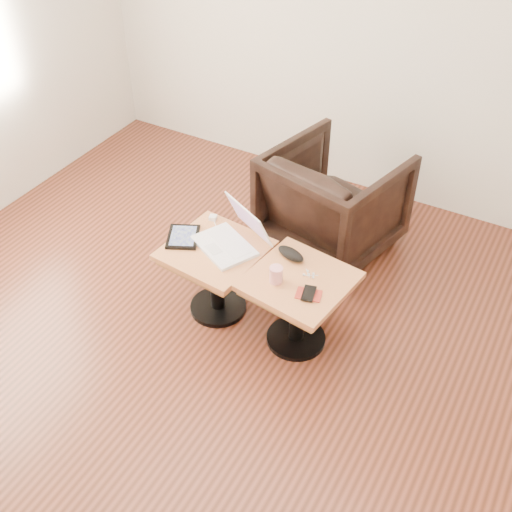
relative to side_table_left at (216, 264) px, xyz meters
The scene contains 11 objects.
room_shell 1.19m from the side_table_left, 60.33° to the right, with size 4.52×4.52×2.71m.
side_table_left is the anchor object (origin of this frame).
side_table_right 0.53m from the side_table_left, ahead, with size 0.58×0.58×0.47m.
laptop 0.20m from the side_table_left, 51.24° to the left, with size 0.46×0.46×0.24m.
tablet 0.24m from the side_table_left, behind, with size 0.26×0.28×0.02m.
charging_adapter 0.30m from the side_table_left, 124.90° to the left, with size 0.04×0.04×0.03m, color white.
glasses_case 0.45m from the side_table_left, 18.17° to the left, with size 0.17×0.08×0.05m, color black.
striped_cup 0.47m from the side_table_left, 10.23° to the right, with size 0.07×0.07×0.09m, color #E3465B.
earbuds_tangle 0.58m from the side_table_left, ahead, with size 0.08×0.05×0.01m.
phone_on_sleeve 0.64m from the side_table_left, ahead, with size 0.15×0.13×0.02m.
armchair 0.96m from the side_table_left, 70.10° to the left, with size 0.76×0.78×0.71m, color black.
Camera 1 is at (1.26, -1.76, 2.74)m, focal length 45.00 mm.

